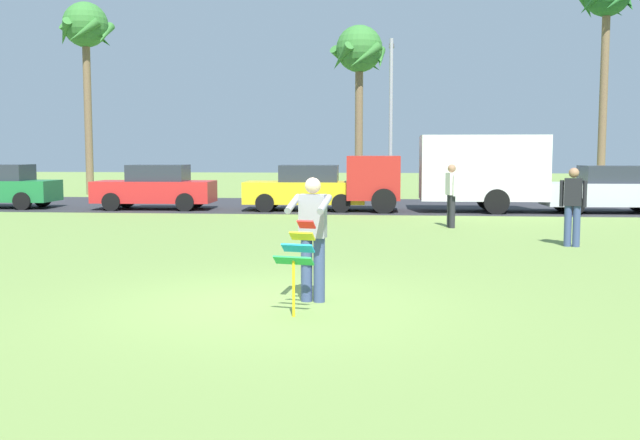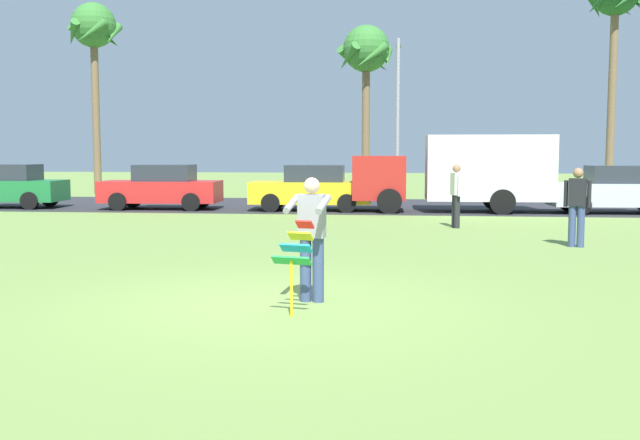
{
  "view_description": "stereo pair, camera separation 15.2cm",
  "coord_description": "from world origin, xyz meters",
  "px_view_note": "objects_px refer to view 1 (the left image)",
  "views": [
    {
      "loc": [
        1.64,
        -9.79,
        2.1
      ],
      "look_at": [
        0.55,
        1.21,
        1.05
      ],
      "focal_mm": 41.14,
      "sensor_mm": 36.0,
      "label": 1
    },
    {
      "loc": [
        1.79,
        -9.77,
        2.1
      ],
      "look_at": [
        0.55,
        1.21,
        1.05
      ],
      "focal_mm": 41.14,
      "sensor_mm": 36.0,
      "label": 2
    }
  ],
  "objects_px": {
    "parked_truck_red_cab": "(458,171)",
    "person_walker_far": "(573,204)",
    "person_kite_flyer": "(313,234)",
    "person_walker_near": "(451,194)",
    "streetlight_pole": "(391,108)",
    "palm_tree_right_near": "(359,56)",
    "kite_held": "(298,252)",
    "parked_car_yellow": "(306,189)",
    "parked_car_silver": "(609,190)",
    "palm_tree_centre_far": "(607,5)",
    "parked_car_red": "(155,188)",
    "palm_tree_left_near": "(86,33)"
  },
  "relations": [
    {
      "from": "streetlight_pole",
      "to": "person_walker_near",
      "type": "bearing_deg",
      "value": -82.41
    },
    {
      "from": "parked_car_yellow",
      "to": "streetlight_pole",
      "type": "distance_m",
      "value": 8.66
    },
    {
      "from": "palm_tree_right_near",
      "to": "streetlight_pole",
      "type": "xyz_separation_m",
      "value": [
        1.45,
        -0.68,
        -2.38
      ]
    },
    {
      "from": "person_kite_flyer",
      "to": "streetlight_pole",
      "type": "relative_size",
      "value": 0.25
    },
    {
      "from": "parked_car_silver",
      "to": "palm_tree_centre_far",
      "type": "distance_m",
      "value": 12.55
    },
    {
      "from": "streetlight_pole",
      "to": "person_walker_near",
      "type": "relative_size",
      "value": 4.05
    },
    {
      "from": "person_kite_flyer",
      "to": "person_walker_near",
      "type": "distance_m",
      "value": 10.55
    },
    {
      "from": "parked_car_red",
      "to": "palm_tree_left_near",
      "type": "xyz_separation_m",
      "value": [
        -6.03,
        8.44,
        6.83
      ]
    },
    {
      "from": "palm_tree_right_near",
      "to": "kite_held",
      "type": "bearing_deg",
      "value": -89.16
    },
    {
      "from": "kite_held",
      "to": "palm_tree_right_near",
      "type": "height_order",
      "value": "palm_tree_right_near"
    },
    {
      "from": "parked_car_yellow",
      "to": "person_walker_far",
      "type": "distance_m",
      "value": 11.41
    },
    {
      "from": "palm_tree_right_near",
      "to": "streetlight_pole",
      "type": "height_order",
      "value": "palm_tree_right_near"
    },
    {
      "from": "palm_tree_right_near",
      "to": "person_walker_near",
      "type": "bearing_deg",
      "value": -76.83
    },
    {
      "from": "parked_car_silver",
      "to": "person_kite_flyer",
      "type": "bearing_deg",
      "value": -118.3
    },
    {
      "from": "person_walker_near",
      "to": "parked_car_silver",
      "type": "bearing_deg",
      "value": 43.14
    },
    {
      "from": "parked_car_red",
      "to": "person_walker_far",
      "type": "height_order",
      "value": "person_walker_far"
    },
    {
      "from": "kite_held",
      "to": "parked_truck_red_cab",
      "type": "distance_m",
      "value": 16.63
    },
    {
      "from": "palm_tree_right_near",
      "to": "person_kite_flyer",
      "type": "bearing_deg",
      "value": -88.89
    },
    {
      "from": "palm_tree_centre_far",
      "to": "person_walker_near",
      "type": "bearing_deg",
      "value": -118.33
    },
    {
      "from": "parked_car_red",
      "to": "parked_car_yellow",
      "type": "height_order",
      "value": "same"
    },
    {
      "from": "person_kite_flyer",
      "to": "palm_tree_centre_far",
      "type": "relative_size",
      "value": 0.17
    },
    {
      "from": "parked_car_red",
      "to": "person_walker_far",
      "type": "relative_size",
      "value": 2.46
    },
    {
      "from": "person_walker_far",
      "to": "palm_tree_right_near",
      "type": "bearing_deg",
      "value": 107.65
    },
    {
      "from": "streetlight_pole",
      "to": "palm_tree_centre_far",
      "type": "bearing_deg",
      "value": 11.62
    },
    {
      "from": "parked_truck_red_cab",
      "to": "person_walker_far",
      "type": "distance_m",
      "value": 9.22
    },
    {
      "from": "palm_tree_centre_far",
      "to": "person_walker_far",
      "type": "bearing_deg",
      "value": -106.91
    },
    {
      "from": "palm_tree_left_near",
      "to": "streetlight_pole",
      "type": "height_order",
      "value": "palm_tree_left_near"
    },
    {
      "from": "parked_car_yellow",
      "to": "palm_tree_centre_far",
      "type": "bearing_deg",
      "value": 36.97
    },
    {
      "from": "parked_truck_red_cab",
      "to": "palm_tree_centre_far",
      "type": "height_order",
      "value": "palm_tree_centre_far"
    },
    {
      "from": "kite_held",
      "to": "palm_tree_centre_far",
      "type": "xyz_separation_m",
      "value": [
        10.76,
        25.74,
        7.87
      ]
    },
    {
      "from": "parked_truck_red_cab",
      "to": "kite_held",
      "type": "bearing_deg",
      "value": -101.87
    },
    {
      "from": "parked_truck_red_cab",
      "to": "person_kite_flyer",
      "type": "bearing_deg",
      "value": -102.09
    },
    {
      "from": "kite_held",
      "to": "parked_car_yellow",
      "type": "relative_size",
      "value": 0.28
    },
    {
      "from": "parked_car_yellow",
      "to": "person_kite_flyer",
      "type": "bearing_deg",
      "value": -82.89
    },
    {
      "from": "streetlight_pole",
      "to": "parked_car_yellow",
      "type": "bearing_deg",
      "value": -111.31
    },
    {
      "from": "streetlight_pole",
      "to": "person_walker_far",
      "type": "relative_size",
      "value": 4.05
    },
    {
      "from": "streetlight_pole",
      "to": "palm_tree_right_near",
      "type": "bearing_deg",
      "value": 154.7
    },
    {
      "from": "parked_car_silver",
      "to": "parked_car_yellow",
      "type": "bearing_deg",
      "value": 180.0
    },
    {
      "from": "streetlight_pole",
      "to": "person_walker_near",
      "type": "distance_m",
      "value": 13.25
    },
    {
      "from": "kite_held",
      "to": "streetlight_pole",
      "type": "xyz_separation_m",
      "value": [
        1.09,
        23.75,
        3.19
      ]
    },
    {
      "from": "parked_car_yellow",
      "to": "palm_tree_centre_far",
      "type": "distance_m",
      "value": 17.62
    },
    {
      "from": "kite_held",
      "to": "streetlight_pole",
      "type": "bearing_deg",
      "value": 87.37
    },
    {
      "from": "parked_truck_red_cab",
      "to": "parked_car_red",
      "type": "bearing_deg",
      "value": 179.99
    },
    {
      "from": "parked_car_yellow",
      "to": "person_walker_near",
      "type": "height_order",
      "value": "person_walker_near"
    },
    {
      "from": "parked_car_silver",
      "to": "person_walker_near",
      "type": "relative_size",
      "value": 2.46
    },
    {
      "from": "parked_truck_red_cab",
      "to": "person_walker_far",
      "type": "xyz_separation_m",
      "value": [
        1.7,
        -9.05,
        -0.48
      ]
    },
    {
      "from": "person_kite_flyer",
      "to": "parked_truck_red_cab",
      "type": "distance_m",
      "value": 15.85
    },
    {
      "from": "person_kite_flyer",
      "to": "person_walker_far",
      "type": "distance_m",
      "value": 8.17
    },
    {
      "from": "kite_held",
      "to": "parked_truck_red_cab",
      "type": "xyz_separation_m",
      "value": [
        3.42,
        16.27,
        0.6
      ]
    },
    {
      "from": "parked_car_red",
      "to": "palm_tree_right_near",
      "type": "distance_m",
      "value": 12.07
    }
  ]
}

